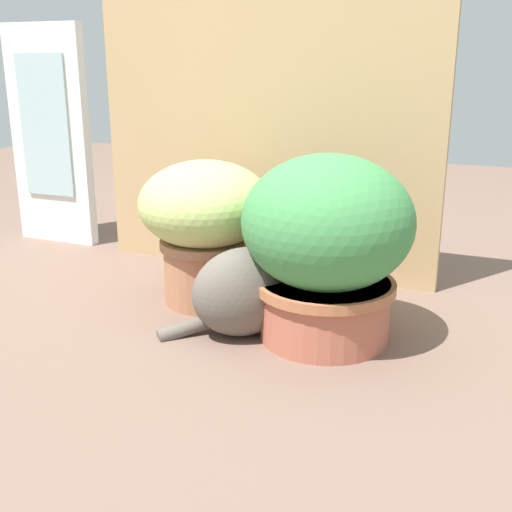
# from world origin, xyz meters

# --- Properties ---
(ground_plane) EXTENTS (6.00, 6.00, 0.00)m
(ground_plane) POSITION_xyz_m (0.00, 0.00, 0.00)
(ground_plane) COLOR brown
(cardboard_backdrop) EXTENTS (1.10, 0.03, 0.96)m
(cardboard_backdrop) POSITION_xyz_m (-0.02, 0.50, 0.48)
(cardboard_backdrop) COLOR tan
(cardboard_backdrop) RESTS_ON ground
(window_panel_white) EXTENTS (0.32, 0.05, 0.77)m
(window_panel_white) POSITION_xyz_m (-0.85, 0.51, 0.39)
(window_panel_white) COLOR white
(window_panel_white) RESTS_ON ground
(grass_planter) EXTENTS (0.36, 0.36, 0.39)m
(grass_planter) POSITION_xyz_m (-0.05, 0.17, 0.23)
(grass_planter) COLOR #AF714F
(grass_planter) RESTS_ON ground
(leafy_planter) EXTENTS (0.40, 0.40, 0.45)m
(leafy_planter) POSITION_xyz_m (0.33, 0.06, 0.24)
(leafy_planter) COLOR #B4614A
(leafy_planter) RESTS_ON ground
(cat) EXTENTS (0.35, 0.31, 0.32)m
(cat) POSITION_xyz_m (0.15, 0.02, 0.12)
(cat) COLOR #60584F
(cat) RESTS_ON ground
(mushroom_ornament_red) EXTENTS (0.10, 0.10, 0.14)m
(mushroom_ornament_red) POSITION_xyz_m (0.03, 0.06, 0.09)
(mushroom_ornament_red) COLOR silver
(mushroom_ornament_red) RESTS_ON ground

